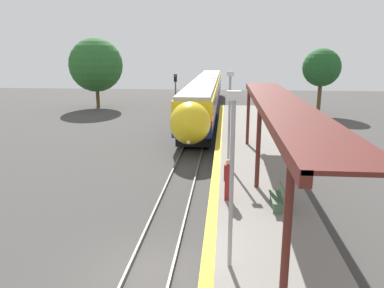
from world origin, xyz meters
name	(u,v)px	position (x,y,z in m)	size (l,w,h in m)	color
ground_plane	(149,274)	(0.00, 0.00, 0.00)	(120.00, 120.00, 0.00)	#423F3D
rail_left	(127,271)	(-0.72, 0.00, 0.07)	(0.08, 90.00, 0.15)	slate
rail_right	(171,273)	(0.72, 0.00, 0.07)	(0.08, 90.00, 0.15)	slate
train	(205,94)	(0.00, 32.22, 2.25)	(2.87, 39.67, 3.93)	black
platform_right	(270,266)	(3.79, 0.00, 0.51)	(4.16, 64.00, 1.04)	gray
platform_bench	(279,196)	(4.45, 3.32, 1.49)	(0.44, 1.48, 0.89)	#4C6B4C
person_waiting	(228,179)	(2.50, 3.96, 1.93)	(0.36, 0.23, 1.73)	maroon
railway_signal	(176,95)	(-2.44, 24.84, 2.96)	(0.28, 0.28, 4.89)	#59595E
lamppost_near	(232,170)	(2.53, -0.93, 3.89)	(0.36, 0.20, 4.96)	#9E9EA3
lamppost_mid	(229,112)	(2.53, 8.77, 3.89)	(0.36, 0.20, 4.96)	#9E9EA3
station_canopy	(274,107)	(4.38, 5.58, 4.67)	(2.02, 19.19, 3.88)	#511E19
background_tree_left	(96,65)	(-13.90, 35.78, 5.32)	(6.62, 6.62, 8.64)	brown
background_tree_right	(322,68)	(12.92, 33.21, 5.19)	(4.20, 4.20, 7.32)	brown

